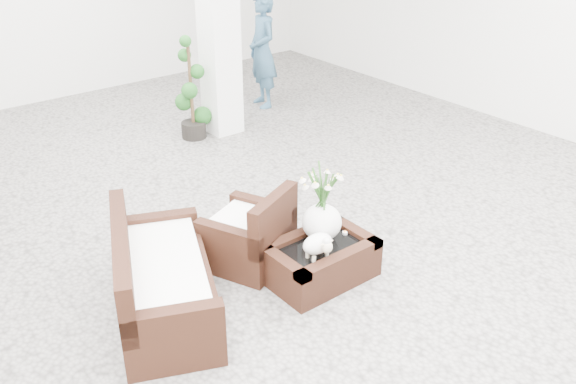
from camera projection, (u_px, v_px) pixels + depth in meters
ground at (281, 247)px, 5.94m from camera, size 11.00×11.00×0.00m
coffee_table at (320, 262)px, 5.43m from camera, size 0.90×0.60×0.31m
sheep_figurine at (317, 246)px, 5.18m from camera, size 0.28×0.23×0.21m
planter_narcissus at (323, 197)px, 5.30m from camera, size 0.44×0.44×0.80m
tealight at (345, 233)px, 5.53m from camera, size 0.04×0.04×0.03m
armchair at (247, 226)px, 5.56m from camera, size 0.88×0.87×0.72m
loveseat at (164, 272)px, 4.90m from camera, size 1.22×1.62×0.78m
topiary at (191, 89)px, 8.03m from camera, size 0.35×0.35×1.32m
shopper at (262, 51)px, 9.08m from camera, size 0.51×0.66×1.62m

